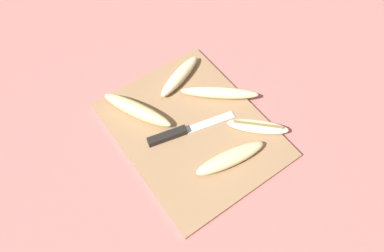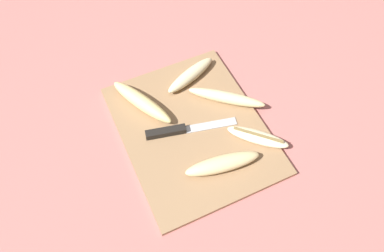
{
  "view_description": "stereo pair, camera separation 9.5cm",
  "coord_description": "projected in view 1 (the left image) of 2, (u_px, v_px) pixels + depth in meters",
  "views": [
    {
      "loc": [
        0.41,
        -0.3,
        0.82
      ],
      "look_at": [
        0.0,
        0.0,
        0.02
      ],
      "focal_mm": 35.0,
      "sensor_mm": 36.0,
      "label": 1
    },
    {
      "loc": [
        0.46,
        -0.21,
        0.82
      ],
      "look_at": [
        0.0,
        0.0,
        0.02
      ],
      "focal_mm": 35.0,
      "sensor_mm": 36.0,
      "label": 2
    }
  ],
  "objects": [
    {
      "name": "cutting_board",
      "position": [
        192.0,
        129.0,
        0.96
      ],
      "size": [
        0.44,
        0.35,
        0.01
      ],
      "color": "#997551",
      "rests_on": "ground_plane"
    },
    {
      "name": "banana_soft_right",
      "position": [
        220.0,
        93.0,
        1.0
      ],
      "size": [
        0.16,
        0.18,
        0.03
      ],
      "rotation": [
        0.0,
        0.0,
        2.45
      ],
      "color": "beige",
      "rests_on": "cutting_board"
    },
    {
      "name": "ground_plane",
      "position": [
        192.0,
        131.0,
        0.97
      ],
      "size": [
        4.0,
        4.0,
        0.0
      ],
      "primitive_type": "plane",
      "color": "#B76B66"
    },
    {
      "name": "banana_cream_curved",
      "position": [
        180.0,
        76.0,
        1.03
      ],
      "size": [
        0.09,
        0.17,
        0.03
      ],
      "rotation": [
        0.0,
        0.0,
        3.51
      ],
      "color": "beige",
      "rests_on": "cutting_board"
    },
    {
      "name": "knife",
      "position": [
        176.0,
        133.0,
        0.94
      ],
      "size": [
        0.07,
        0.23,
        0.02
      ],
      "rotation": [
        0.0,
        0.0,
        -0.23
      ],
      "color": "black",
      "rests_on": "cutting_board"
    },
    {
      "name": "banana_ripe_center",
      "position": [
        230.0,
        158.0,
        0.89
      ],
      "size": [
        0.07,
        0.19,
        0.03
      ],
      "rotation": [
        0.0,
        0.0,
        2.98
      ],
      "color": "beige",
      "rests_on": "cutting_board"
    },
    {
      "name": "banana_bright_far",
      "position": [
        258.0,
        127.0,
        0.95
      ],
      "size": [
        0.14,
        0.14,
        0.02
      ],
      "rotation": [
        0.0,
        0.0,
        5.51
      ],
      "color": "beige",
      "rests_on": "cutting_board"
    },
    {
      "name": "banana_golden_short",
      "position": [
        137.0,
        110.0,
        0.96
      ],
      "size": [
        0.2,
        0.12,
        0.04
      ],
      "rotation": [
        0.0,
        0.0,
        5.16
      ],
      "color": "#EDD689",
      "rests_on": "cutting_board"
    }
  ]
}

